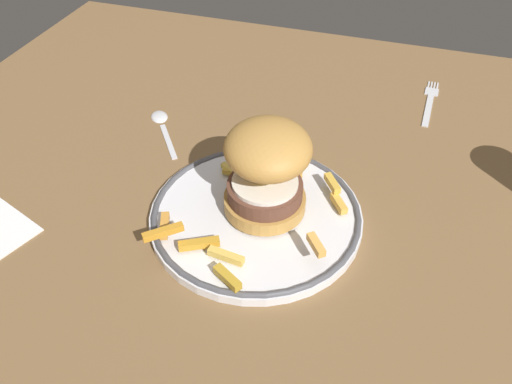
{
  "coord_description": "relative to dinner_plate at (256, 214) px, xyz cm",
  "views": [
    {
      "loc": [
        8.22,
        -46.46,
        45.3
      ],
      "look_at": [
        -5.41,
        -3.84,
        4.6
      ],
      "focal_mm": 35.38,
      "sensor_mm": 36.0,
      "label": 1
    }
  ],
  "objects": [
    {
      "name": "spoon",
      "position": [
        -20.79,
        15.89,
        -0.48
      ],
      "size": [
        9.34,
        11.66,
        0.9
      ],
      "color": "silver",
      "rests_on": "ground_plane"
    },
    {
      "name": "dinner_plate",
      "position": [
        0.0,
        0.0,
        0.0
      ],
      "size": [
        26.49,
        26.49,
        1.6
      ],
      "color": "silver",
      "rests_on": "ground_plane"
    },
    {
      "name": "fries_pile",
      "position": [
        -0.66,
        -1.16,
        1.56
      ],
      "size": [
        21.48,
        24.84,
        2.79
      ],
      "color": "gold",
      "rests_on": "dinner_plate"
    },
    {
      "name": "ground_plane",
      "position": [
        5.41,
        3.84,
        -2.84
      ],
      "size": [
        126.68,
        102.83,
        4.0
      ],
      "primitive_type": "cube",
      "color": "brown"
    },
    {
      "name": "fork",
      "position": [
        19.22,
        34.79,
        -0.66
      ],
      "size": [
        2.29,
        14.44,
        0.36
      ],
      "color": "silver",
      "rests_on": "ground_plane"
    },
    {
      "name": "burger",
      "position": [
        0.86,
        1.43,
        6.53
      ],
      "size": [
        13.52,
        13.79,
        11.54
      ],
      "color": "#B8853D",
      "rests_on": "dinner_plate"
    }
  ]
}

